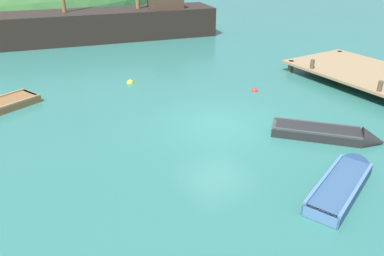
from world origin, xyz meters
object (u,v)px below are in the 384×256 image
rowboat_outer_right (345,181)px  buoy_yellow (130,83)px  buoy_red (255,91)px  rowboat_outer_left (332,136)px  sailing_ship (110,28)px

rowboat_outer_right → buoy_yellow: bearing=78.1°
rowboat_outer_right → buoy_red: bearing=48.2°
rowboat_outer_left → buoy_yellow: size_ratio=10.13×
rowboat_outer_left → buoy_red: (0.70, 5.01, -0.10)m
sailing_ship → rowboat_outer_left: sailing_ship is taller
buoy_red → buoy_yellow: buoy_yellow is taller
sailing_ship → buoy_red: 13.82m
sailing_ship → buoy_red: bearing=110.5°
buoy_yellow → rowboat_outer_left: bearing=-67.3°
rowboat_outer_right → buoy_yellow: size_ratio=11.44×
rowboat_outer_right → buoy_yellow: 11.23m
rowboat_outer_right → rowboat_outer_left: bearing=25.6°
sailing_ship → buoy_yellow: 9.98m
rowboat_outer_right → buoy_red: size_ratio=13.11×
sailing_ship → rowboat_outer_right: size_ratio=4.72×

